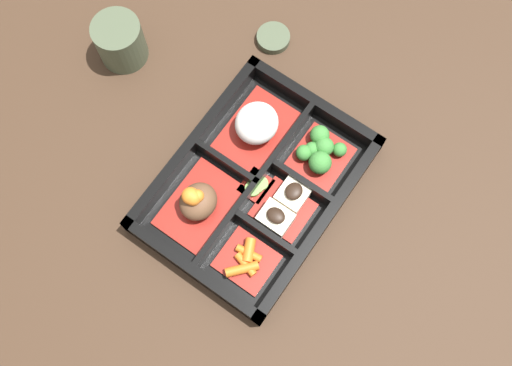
% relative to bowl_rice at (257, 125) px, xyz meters
% --- Properties ---
extents(ground_plane, '(3.00, 3.00, 0.00)m').
position_rel_bowl_rice_xyz_m(ground_plane, '(-0.07, -0.05, -0.03)').
color(ground_plane, '#382619').
extents(bento_base, '(0.30, 0.22, 0.01)m').
position_rel_bowl_rice_xyz_m(bento_base, '(-0.07, -0.05, -0.03)').
color(bento_base, black).
rests_on(bento_base, ground_plane).
extents(bento_rim, '(0.30, 0.22, 0.04)m').
position_rel_bowl_rice_xyz_m(bento_rim, '(-0.07, -0.05, -0.01)').
color(bento_rim, black).
rests_on(bento_rim, ground_plane).
extents(bowl_stew, '(0.12, 0.08, 0.06)m').
position_rel_bowl_rice_xyz_m(bowl_stew, '(-0.14, 0.00, -0.00)').
color(bowl_stew, maroon).
rests_on(bowl_stew, bento_base).
extents(bowl_rice, '(0.12, 0.08, 0.05)m').
position_rel_bowl_rice_xyz_m(bowl_rice, '(0.00, 0.00, 0.00)').
color(bowl_rice, maroon).
rests_on(bowl_rice, bento_base).
extents(bowl_carrots, '(0.07, 0.07, 0.02)m').
position_rel_bowl_rice_xyz_m(bowl_carrots, '(-0.16, -0.10, -0.02)').
color(bowl_carrots, maroon).
rests_on(bowl_carrots, bento_base).
extents(bowl_tofu, '(0.08, 0.07, 0.04)m').
position_rel_bowl_rice_xyz_m(bowl_tofu, '(-0.07, -0.10, -0.01)').
color(bowl_tofu, maroon).
rests_on(bowl_tofu, bento_base).
extents(bowl_greens, '(0.08, 0.07, 0.04)m').
position_rel_bowl_rice_xyz_m(bowl_greens, '(0.02, -0.09, -0.01)').
color(bowl_greens, maroon).
rests_on(bowl_greens, bento_base).
extents(bowl_pickles, '(0.04, 0.04, 0.01)m').
position_rel_bowl_rice_xyz_m(bowl_pickles, '(-0.07, -0.05, -0.02)').
color(bowl_pickles, maroon).
rests_on(bowl_pickles, bento_base).
extents(tea_cup, '(0.07, 0.07, 0.07)m').
position_rel_bowl_rice_xyz_m(tea_cup, '(-0.01, 0.24, 0.00)').
color(tea_cup, '#424C38').
rests_on(tea_cup, ground_plane).
extents(sauce_dish, '(0.05, 0.05, 0.01)m').
position_rel_bowl_rice_xyz_m(sauce_dish, '(0.14, 0.07, -0.03)').
color(sauce_dish, '#424C38').
rests_on(sauce_dish, ground_plane).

